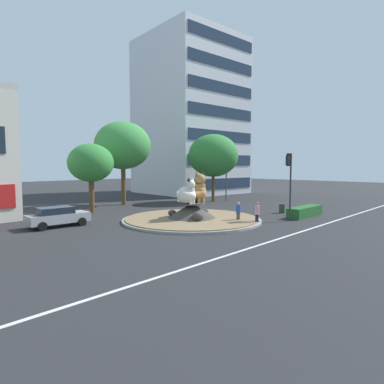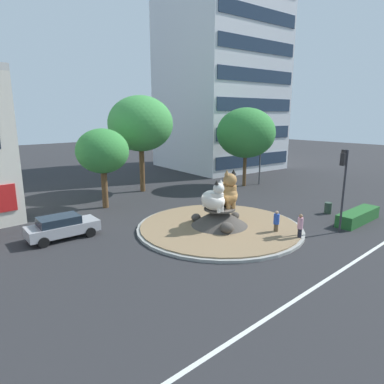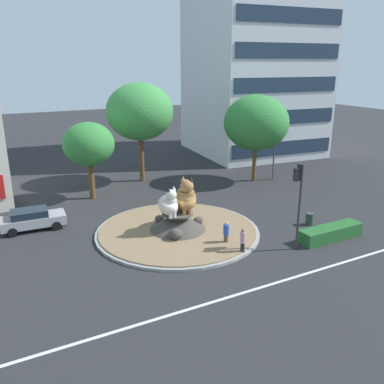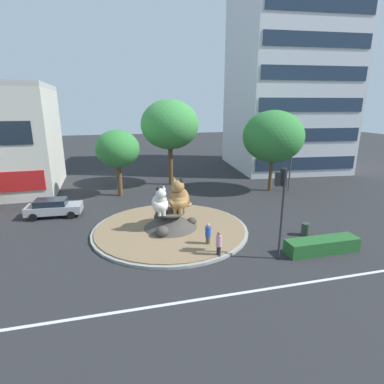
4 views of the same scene
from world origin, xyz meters
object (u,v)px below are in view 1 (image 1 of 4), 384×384
(third_tree_left, at_px, (91,163))
(pedestrian_blue_shirt, at_px, (238,212))
(pedestrian_pink_shirt, at_px, (257,213))
(second_tree_near_tower, at_px, (123,146))
(cat_statue_white, at_px, (187,194))
(broadleaf_tree_behind_island, at_px, (213,156))
(sedan_on_far_lane, at_px, (57,216))
(cat_statue_tabby, at_px, (197,190))
(office_tower, at_px, (190,117))
(streetlight_arm, at_px, (225,172))
(traffic_light_mast, at_px, (289,172))
(litter_bin, at_px, (282,208))

(third_tree_left, relative_size, pedestrian_blue_shirt, 4.02)
(pedestrian_blue_shirt, height_order, pedestrian_pink_shirt, pedestrian_pink_shirt)
(second_tree_near_tower, xyz_separation_m, pedestrian_pink_shirt, (-0.44, -18.54, -5.95))
(cat_statue_white, relative_size, second_tree_near_tower, 0.22)
(broadleaf_tree_behind_island, bearing_deg, sedan_on_far_lane, -172.31)
(second_tree_near_tower, bearing_deg, cat_statue_white, -103.31)
(cat_statue_tabby, height_order, office_tower, office_tower)
(broadleaf_tree_behind_island, relative_size, streetlight_arm, 1.38)
(cat_statue_white, relative_size, traffic_light_mast, 0.39)
(streetlight_arm, relative_size, pedestrian_pink_shirt, 3.48)
(second_tree_near_tower, xyz_separation_m, third_tree_left, (-5.90, -3.23, -2.08))
(second_tree_near_tower, distance_m, pedestrian_blue_shirt, 17.96)
(third_tree_left, distance_m, pedestrian_blue_shirt, 15.18)
(sedan_on_far_lane, bearing_deg, streetlight_arm, 8.68)
(cat_statue_white, xyz_separation_m, office_tower, (21.36, 20.43, 10.37))
(traffic_light_mast, relative_size, office_tower, 0.22)
(pedestrian_pink_shirt, bearing_deg, cat_statue_white, 6.43)
(second_tree_near_tower, distance_m, third_tree_left, 7.04)
(broadleaf_tree_behind_island, distance_m, pedestrian_pink_shirt, 17.60)
(traffic_light_mast, distance_m, sedan_on_far_lane, 18.61)
(cat_statue_white, bearing_deg, pedestrian_blue_shirt, 37.83)
(pedestrian_pink_shirt, bearing_deg, traffic_light_mast, -126.64)
(traffic_light_mast, bearing_deg, pedestrian_blue_shirt, 63.44)
(streetlight_arm, bearing_deg, sedan_on_far_lane, -4.78)
(sedan_on_far_lane, bearing_deg, office_tower, 29.74)
(cat_statue_tabby, xyz_separation_m, pedestrian_blue_shirt, (1.20, -3.42, -1.62))
(office_tower, distance_m, streetlight_arm, 16.75)
(third_tree_left, height_order, pedestrian_pink_shirt, third_tree_left)
(cat_statue_white, relative_size, pedestrian_blue_shirt, 1.30)
(office_tower, xyz_separation_m, second_tree_near_tower, (-18.12, -6.73, -5.77))
(traffic_light_mast, bearing_deg, office_tower, -22.78)
(cat_statue_tabby, height_order, streetlight_arm, streetlight_arm)
(office_tower, height_order, sedan_on_far_lane, office_tower)
(third_tree_left, xyz_separation_m, litter_bin, (12.64, -13.51, -4.37))
(cat_statue_white, bearing_deg, third_tree_left, -167.14)
(office_tower, height_order, pedestrian_blue_shirt, office_tower)
(third_tree_left, bearing_deg, office_tower, 22.53)
(cat_statue_tabby, distance_m, sedan_on_far_lane, 11.15)
(broadleaf_tree_behind_island, xyz_separation_m, streetlight_arm, (1.67, -0.61, -2.15))
(pedestrian_blue_shirt, height_order, litter_bin, pedestrian_blue_shirt)
(third_tree_left, bearing_deg, sedan_on_far_lane, -138.53)
(traffic_light_mast, distance_m, pedestrian_blue_shirt, 5.44)
(cat_statue_white, distance_m, traffic_light_mast, 8.63)
(office_tower, bearing_deg, pedestrian_blue_shirt, -123.15)
(broadleaf_tree_behind_island, xyz_separation_m, litter_bin, (-3.26, -11.49, -5.40))
(traffic_light_mast, distance_m, second_tree_near_tower, 19.79)
(office_tower, xyz_separation_m, pedestrian_blue_shirt, (-18.74, -23.63, -11.80))
(cat_statue_white, height_order, office_tower, office_tower)
(broadleaf_tree_behind_island, bearing_deg, traffic_light_mast, -116.34)
(pedestrian_blue_shirt, xyz_separation_m, pedestrian_pink_shirt, (0.18, -1.64, 0.08))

